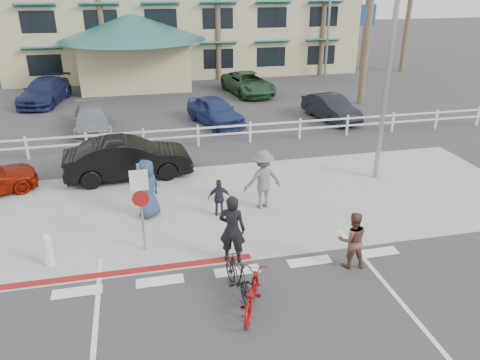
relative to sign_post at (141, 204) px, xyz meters
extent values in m
plane|color=#333335|center=(2.30, -2.20, -1.45)|extent=(140.00, 140.00, 0.00)
cube|color=#333335|center=(2.30, -4.20, -1.45)|extent=(12.00, 16.00, 0.01)
cube|color=gray|center=(2.30, 2.30, -1.44)|extent=(22.00, 7.00, 0.01)
cube|color=#333335|center=(2.30, 6.30, -1.45)|extent=(40.00, 5.00, 0.01)
cube|color=#333335|center=(2.30, 15.80, -1.45)|extent=(50.00, 16.00, 0.01)
cube|color=maroon|center=(-0.70, -1.00, -1.44)|extent=(7.00, 0.25, 0.02)
imported|color=maroon|center=(2.27, -3.19, -0.99)|extent=(1.25, 1.86, 0.93)
imported|color=black|center=(2.29, -1.07, -0.48)|extent=(0.83, 0.70, 1.94)
imported|color=black|center=(2.12, -2.49, -0.97)|extent=(0.71, 1.65, 0.96)
imported|color=brown|center=(5.28, -2.01, -0.66)|extent=(0.86, 0.72, 1.58)
imported|color=slate|center=(3.92, 1.85, -0.45)|extent=(1.39, 0.94, 1.99)
imported|color=#282633|center=(2.42, 1.56, -0.82)|extent=(0.76, 0.38, 1.25)
imported|color=#283953|center=(0.22, 2.01, -0.49)|extent=(1.11, 1.06, 1.92)
imported|color=black|center=(-0.36, 5.38, -0.68)|extent=(4.79, 1.97, 1.54)
imported|color=gray|center=(-2.08, 11.62, -0.83)|extent=(2.11, 4.42, 1.24)
imported|color=navy|center=(4.05, 11.57, -0.75)|extent=(2.85, 4.43, 1.40)
imported|color=black|center=(10.19, 11.00, -0.79)|extent=(2.06, 4.17, 1.31)
imported|color=#161E47|center=(-5.17, 18.10, -0.73)|extent=(2.99, 5.30, 1.45)
imported|color=#214528|center=(7.31, 17.74, -0.76)|extent=(3.01, 5.26, 1.38)
camera|label=1|loc=(0.11, -11.59, 5.64)|focal=35.00mm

